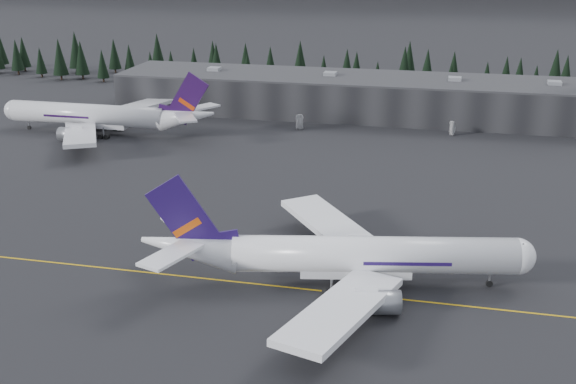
% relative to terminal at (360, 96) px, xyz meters
% --- Properties ---
extents(ground, '(1400.00, 1400.00, 0.00)m').
position_rel_terminal_xyz_m(ground, '(0.00, -125.00, -6.30)').
color(ground, black).
rests_on(ground, ground).
extents(taxiline, '(400.00, 0.40, 0.02)m').
position_rel_terminal_xyz_m(taxiline, '(0.00, -127.00, -6.29)').
color(taxiline, gold).
rests_on(taxiline, ground).
extents(terminal, '(160.00, 30.00, 12.60)m').
position_rel_terminal_xyz_m(terminal, '(0.00, 0.00, 0.00)').
color(terminal, black).
rests_on(terminal, ground).
extents(treeline, '(360.00, 20.00, 15.00)m').
position_rel_terminal_xyz_m(treeline, '(0.00, 37.00, 1.20)').
color(treeline, black).
rests_on(treeline, ground).
extents(jet_main, '(65.36, 59.76, 19.42)m').
position_rel_terminal_xyz_m(jet_main, '(13.21, -124.11, -0.82)').
color(jet_main, white).
rests_on(jet_main, ground).
extents(jet_parked, '(67.31, 62.18, 19.80)m').
position_rel_terminal_xyz_m(jet_parked, '(-69.89, -42.19, -0.72)').
color(jet_parked, silver).
rests_on(jet_parked, ground).
extents(gse_vehicle_a, '(3.89, 5.34, 1.35)m').
position_rel_terminal_xyz_m(gse_vehicle_a, '(-15.13, -23.96, -5.63)').
color(gse_vehicle_a, silver).
rests_on(gse_vehicle_a, ground).
extents(gse_vehicle_b, '(4.59, 4.04, 1.50)m').
position_rel_terminal_xyz_m(gse_vehicle_b, '(30.46, -20.25, -5.55)').
color(gse_vehicle_b, silver).
rests_on(gse_vehicle_b, ground).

